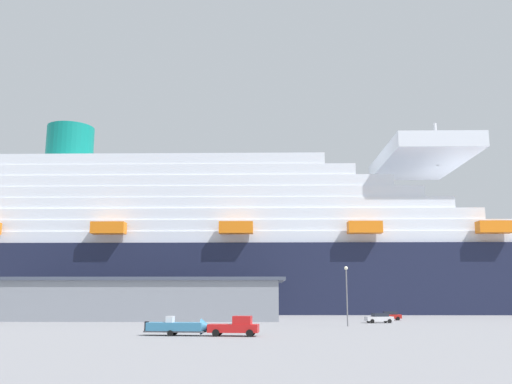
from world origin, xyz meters
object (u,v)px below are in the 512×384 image
object	(u,v)px
pickup_truck	(236,327)
street_lamp	(347,287)
parked_car_yellow_taxi	(223,316)
parked_car_red_hatchback	(389,316)
parked_car_black_coupe	(154,316)
parked_car_silver_sedan	(379,318)
small_boat_on_trailer	(181,327)
cruise_ship	(183,251)

from	to	relation	value
pickup_truck	street_lamp	distance (m)	25.71
parked_car_yellow_taxi	parked_car_red_hatchback	bearing A→B (deg)	5.15
pickup_truck	parked_car_black_coupe	xyz separation A→B (m)	(-14.16, 39.82, -0.21)
pickup_truck	parked_car_black_coupe	distance (m)	42.27
parked_car_silver_sedan	parked_car_red_hatchback	world-z (taller)	same
small_boat_on_trailer	street_lamp	distance (m)	29.39
pickup_truck	parked_car_red_hatchback	world-z (taller)	pickup_truck
parked_car_black_coupe	parked_car_yellow_taxi	size ratio (longest dim) A/B	0.96
cruise_ship	parked_car_red_hatchback	distance (m)	64.98
pickup_truck	small_boat_on_trailer	bearing A→B (deg)	170.07
street_lamp	parked_car_red_hatchback	xyz separation A→B (m)	(12.17, 20.03, -4.80)
cruise_ship	parked_car_yellow_taxi	size ratio (longest dim) A/B	56.07
pickup_truck	street_lamp	bearing A→B (deg)	48.53
cruise_ship	parked_car_silver_sedan	distance (m)	69.97
street_lamp	small_boat_on_trailer	bearing A→B (deg)	-141.93
parked_car_red_hatchback	cruise_ship	bearing A→B (deg)	131.48
cruise_ship	pickup_truck	bearing A→B (deg)	-81.50
parked_car_red_hatchback	parked_car_yellow_taxi	world-z (taller)	same
parked_car_silver_sedan	parked_car_yellow_taxi	distance (m)	26.80
cruise_ship	parked_car_silver_sedan	bearing A→B (deg)	-57.05
parked_car_silver_sedan	parked_car_black_coupe	bearing A→B (deg)	164.26
small_boat_on_trailer	parked_car_yellow_taxi	bearing A→B (deg)	82.66
small_boat_on_trailer	parked_car_red_hatchback	bearing A→B (deg)	47.28
cruise_ship	street_lamp	xyz separation A→B (m)	(29.65, -67.33, -10.58)
cruise_ship	parked_car_red_hatchback	bearing A→B (deg)	-48.52
parked_car_yellow_taxi	small_boat_on_trailer	bearing A→B (deg)	-97.34
small_boat_on_trailer	parked_car_yellow_taxi	size ratio (longest dim) A/B	1.88
small_boat_on_trailer	parked_car_black_coupe	bearing A→B (deg)	101.77
small_boat_on_trailer	parked_car_red_hatchback	xyz separation A→B (m)	(35.01, 37.92, -0.13)
pickup_truck	parked_car_yellow_taxi	bearing A→B (deg)	92.46
small_boat_on_trailer	street_lamp	size ratio (longest dim) A/B	1.00
parked_car_red_hatchback	parked_car_black_coupe	bearing A→B (deg)	178.89
parked_car_black_coupe	parked_car_yellow_taxi	xyz separation A→B (m)	(12.60, -3.58, 0.00)
pickup_truck	parked_car_black_coupe	bearing A→B (deg)	109.58
parked_car_yellow_taxi	pickup_truck	bearing A→B (deg)	-87.54
cruise_ship	pickup_truck	xyz separation A→B (m)	(12.89, -86.28, -15.16)
street_lamp	parked_car_black_coupe	bearing A→B (deg)	145.98
street_lamp	pickup_truck	bearing A→B (deg)	-131.47
pickup_truck	parked_car_silver_sedan	xyz separation A→B (m)	(24.24, 29.00, -0.21)
parked_car_silver_sedan	parked_car_red_hatchback	xyz separation A→B (m)	(4.68, 9.99, -0.00)
street_lamp	parked_car_black_coupe	xyz separation A→B (m)	(-30.91, 20.87, -4.80)
small_boat_on_trailer	parked_car_red_hatchback	world-z (taller)	small_boat_on_trailer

